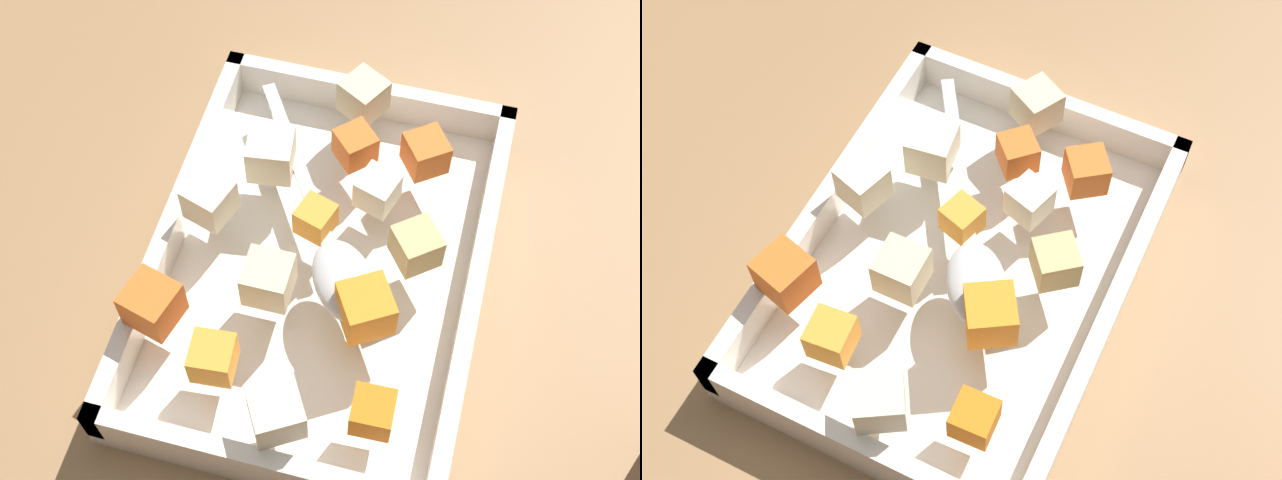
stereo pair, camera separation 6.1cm
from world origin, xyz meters
The scene contains 17 objects.
ground_plane centered at (0.00, 0.00, 0.00)m, with size 4.00×4.00×0.00m, color #936D47.
baking_dish centered at (0.01, 0.01, 0.01)m, with size 0.32×0.23×0.05m.
carrot_chunk_far_left centered at (-0.01, 0.00, 0.06)m, with size 0.02×0.02×0.02m, color orange.
carrot_chunk_under_handle centered at (0.09, -0.09, 0.06)m, with size 0.03×0.03×0.03m, color orange.
carrot_chunk_near_left centered at (0.06, 0.05, 0.06)m, with size 0.03×0.03×0.03m, color orange.
carrot_chunk_mid_left centered at (0.11, -0.04, 0.06)m, with size 0.03×0.03×0.03m, color orange.
carrot_chunk_mid_right centered at (-0.07, 0.01, 0.06)m, with size 0.03×0.03×0.03m, color orange.
carrot_chunk_heap_side centered at (-0.08, 0.06, 0.06)m, with size 0.03×0.03×0.03m, color orange.
carrot_chunk_center centered at (0.12, 0.07, 0.06)m, with size 0.03×0.03×0.03m, color orange.
potato_chunk_near_right centered at (0.00, 0.07, 0.06)m, with size 0.03×0.03×0.03m, color tan.
potato_chunk_heap_top centered at (-0.05, -0.04, 0.06)m, with size 0.03×0.03×0.03m, color beige.
potato_chunk_corner_sw centered at (0.05, -0.02, 0.06)m, with size 0.03×0.03×0.03m, color beige.
potato_chunk_corner_ne centered at (-0.12, 0.01, 0.06)m, with size 0.03×0.03×0.03m, color beige.
potato_chunk_back_center centered at (0.00, -0.08, 0.06)m, with size 0.03×0.03×0.03m, color beige.
parsnip_chunk_corner_se centered at (0.14, 0.01, 0.06)m, with size 0.03×0.03×0.03m, color beige.
parsnip_chunk_corner_nw centered at (-0.04, 0.04, 0.06)m, with size 0.03×0.03×0.03m, color silver.
serving_spoon centered at (0.03, 0.02, 0.06)m, with size 0.20×0.14×0.02m.
Camera 1 is at (0.31, 0.09, 0.58)m, focal length 49.79 mm.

